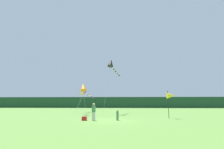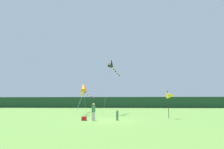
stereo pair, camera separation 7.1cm
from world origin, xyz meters
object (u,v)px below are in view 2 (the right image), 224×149
(banner_flag_pole, at_px, (171,96))
(kite_purple, at_px, (85,91))
(kite_rainbow, at_px, (85,91))
(person_child, at_px, (117,114))
(person_adult, at_px, (93,111))
(kite_black, at_px, (111,64))
(cooler_box, at_px, (84,118))
(kite_orange, at_px, (83,88))

(banner_flag_pole, distance_m, kite_purple, 17.68)
(banner_flag_pole, bearing_deg, kite_rainbow, 137.75)
(person_child, relative_size, banner_flag_pole, 0.34)
(person_adult, relative_size, person_child, 1.60)
(banner_flag_pole, distance_m, kite_rainbow, 17.07)
(person_adult, relative_size, kite_rainbow, 0.26)
(person_child, distance_m, kite_rainbow, 15.78)
(person_adult, bearing_deg, kite_black, 83.23)
(person_adult, distance_m, kite_black, 12.67)
(cooler_box, bearing_deg, kite_orange, 104.01)
(kite_purple, bearing_deg, kite_rainbow, -82.12)
(cooler_box, bearing_deg, kite_rainbow, 102.09)
(person_child, height_order, kite_rainbow, kite_rainbow)
(person_adult, bearing_deg, kite_rainbow, 105.61)
(person_child, bearing_deg, kite_rainbow, 114.52)
(banner_flag_pole, xyz_separation_m, kite_orange, (-11.75, 6.03, 1.53))
(kite_black, bearing_deg, kite_purple, 138.37)
(person_adult, height_order, kite_rainbow, kite_rainbow)
(kite_black, bearing_deg, banner_flag_pole, -45.44)
(person_adult, xyz_separation_m, cooler_box, (-0.93, -0.01, -0.77))
(kite_rainbow, xyz_separation_m, kite_purple, (-0.11, 0.78, -0.04))
(person_adult, height_order, banner_flag_pole, banner_flag_pole)
(kite_rainbow, distance_m, kite_black, 7.80)
(kite_rainbow, bearing_deg, kite_purple, 97.88)
(kite_black, bearing_deg, person_child, -83.31)
(banner_flag_pole, distance_m, kite_orange, 13.29)
(person_adult, xyz_separation_m, person_child, (2.41, 0.26, -0.36))
(kite_rainbow, relative_size, kite_black, 0.72)
(cooler_box, distance_m, kite_orange, 9.96)
(person_child, height_order, cooler_box, person_child)
(person_child, bearing_deg, person_adult, -173.88)
(person_adult, distance_m, person_child, 2.45)
(banner_flag_pole, xyz_separation_m, kite_purple, (-12.70, 12.22, 1.34))
(kite_black, bearing_deg, kite_orange, -161.56)
(cooler_box, xyz_separation_m, kite_black, (2.16, 10.34, 7.99))
(person_child, bearing_deg, kite_orange, 122.80)
(kite_purple, bearing_deg, kite_orange, -81.25)
(person_adult, height_order, person_child, person_adult)
(cooler_box, relative_size, kite_purple, 0.10)
(person_child, height_order, kite_black, kite_black)
(person_child, xyz_separation_m, kite_black, (-1.18, 10.08, 7.59))
(banner_flag_pole, height_order, kite_orange, kite_orange)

